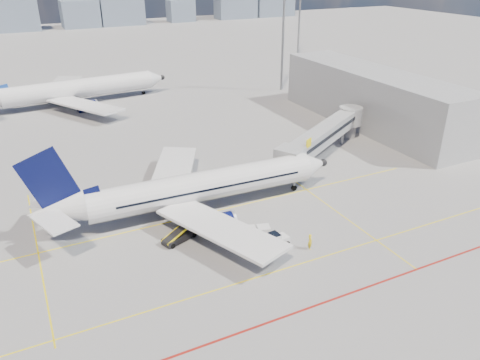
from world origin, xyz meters
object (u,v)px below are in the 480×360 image
at_px(baggage_tug, 277,240).
at_px(second_aircraft, 71,90).
at_px(ramp_worker, 310,242).
at_px(main_aircraft, 192,189).
at_px(cargo_dolly, 256,233).
at_px(belt_loader, 180,235).

bearing_deg(baggage_tug, second_aircraft, 93.89).
bearing_deg(ramp_worker, baggage_tug, 63.46).
bearing_deg(baggage_tug, ramp_worker, -40.86).
bearing_deg(baggage_tug, main_aircraft, 110.00).
relative_size(main_aircraft, second_aircraft, 0.91).
distance_m(main_aircraft, baggage_tug, 12.53).
relative_size(second_aircraft, cargo_dolly, 12.07).
relative_size(baggage_tug, ramp_worker, 1.39).
xyz_separation_m(belt_loader, ramp_worker, (11.88, -7.82, 0.29)).
bearing_deg(main_aircraft, baggage_tug, -62.15).
xyz_separation_m(second_aircraft, cargo_dolly, (10.07, -64.29, -2.26)).
bearing_deg(second_aircraft, ramp_worker, -83.55).
bearing_deg(main_aircraft, ramp_worker, -55.69).
bearing_deg(main_aircraft, second_aircraft, 98.21).
height_order(baggage_tug, ramp_worker, ramp_worker).
bearing_deg(ramp_worker, second_aircraft, 20.31).
distance_m(cargo_dolly, belt_loader, 8.42).
xyz_separation_m(second_aircraft, baggage_tug, (11.55, -66.17, -2.42)).
height_order(main_aircraft, baggage_tug, main_aircraft).
relative_size(main_aircraft, belt_loader, 6.47).
relative_size(second_aircraft, belt_loader, 7.13).
height_order(cargo_dolly, belt_loader, belt_loader).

